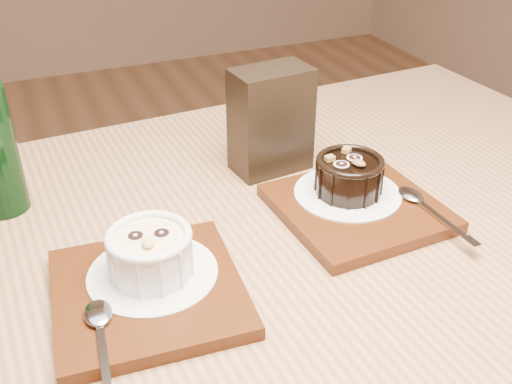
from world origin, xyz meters
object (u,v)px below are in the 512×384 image
table (248,324)px  condiment_stand (271,120)px  tray_left (148,292)px  ramekin_dark (349,174)px  tray_right (357,208)px  ramekin_white (150,251)px

table → condiment_stand: condiment_stand is taller
tray_left → ramekin_dark: (0.27, 0.07, 0.03)m
condiment_stand → table: bearing=-120.8°
tray_right → condiment_stand: 0.16m
ramekin_white → tray_right: 0.26m
table → tray_right: tray_right is taller
tray_left → tray_right: (0.27, 0.05, 0.00)m
ramekin_white → condiment_stand: (0.21, 0.18, 0.03)m
ramekin_dark → tray_right: bearing=-108.0°
table → condiment_stand: 0.26m
table → tray_right: 0.19m
tray_right → ramekin_dark: bearing=91.9°
tray_right → table: bearing=-167.2°
tray_left → tray_right: 0.27m
table → ramekin_dark: size_ratio=15.30×
ramekin_white → tray_right: size_ratio=0.47×
table → tray_left: (-0.11, -0.02, 0.10)m
tray_left → table: bearing=8.4°
table → ramekin_dark: ramekin_dark is taller
table → ramekin_white: (-0.10, 0.00, 0.13)m
tray_left → ramekin_dark: size_ratio=2.21×
ramekin_white → condiment_stand: condiment_stand is taller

